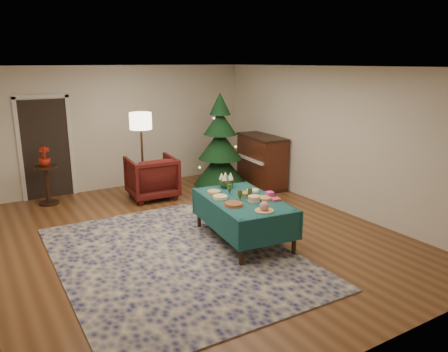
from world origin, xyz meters
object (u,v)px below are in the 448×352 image
floor_lamp (141,126)px  gift_box (270,195)px  side_table (47,186)px  buffet_table (243,207)px  piano (261,162)px  armchair (152,175)px  christmas_tree (220,147)px  potted_plant (45,161)px

floor_lamp → gift_box: bearing=-71.6°
gift_box → side_table: (-2.72, 3.70, -0.36)m
buffet_table → piano: bearing=48.9°
armchair → christmas_tree: 1.64m
buffet_table → christmas_tree: 2.98m
potted_plant → christmas_tree: 3.60m
armchair → christmas_tree: size_ratio=0.45×
gift_box → christmas_tree: (0.79, 2.85, 0.22)m
gift_box → piano: piano is taller
gift_box → christmas_tree: 2.97m
armchair → floor_lamp: (-0.21, -0.06, 1.04)m
gift_box → potted_plant: bearing=126.3°
armchair → potted_plant: bearing=-14.9°
christmas_tree → piano: size_ratio=1.53×
side_table → christmas_tree: (3.50, -0.84, 0.58)m
gift_box → side_table: bearing=126.3°
gift_box → floor_lamp: size_ratio=0.06×
potted_plant → buffet_table: bearing=-56.9°
buffet_table → potted_plant: 4.25m
buffet_table → gift_box: gift_box is taller
potted_plant → piano: (4.42, -1.14, -0.32)m
side_table → christmas_tree: 3.65m
floor_lamp → piano: floor_lamp is taller
armchair → potted_plant: 2.10m
side_table → christmas_tree: christmas_tree is taller
buffet_table → armchair: armchair is taller
floor_lamp → christmas_tree: (1.77, -0.10, -0.57)m
gift_box → side_table: size_ratio=0.14×
buffet_table → floor_lamp: size_ratio=1.05×
floor_lamp → side_table: floor_lamp is taller
gift_box → christmas_tree: bearing=74.6°
armchair → christmas_tree: bearing=178.5°
floor_lamp → christmas_tree: christmas_tree is taller
floor_lamp → buffet_table: bearing=-78.3°
buffet_table → side_table: size_ratio=2.43×
side_table → potted_plant: potted_plant is taller
floor_lamp → christmas_tree: bearing=-3.3°
armchair → side_table: armchair is taller
floor_lamp → side_table: 2.21m
potted_plant → piano: 4.58m
floor_lamp → side_table: (-1.74, 0.74, -1.15)m
side_table → potted_plant: bearing=0.0°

